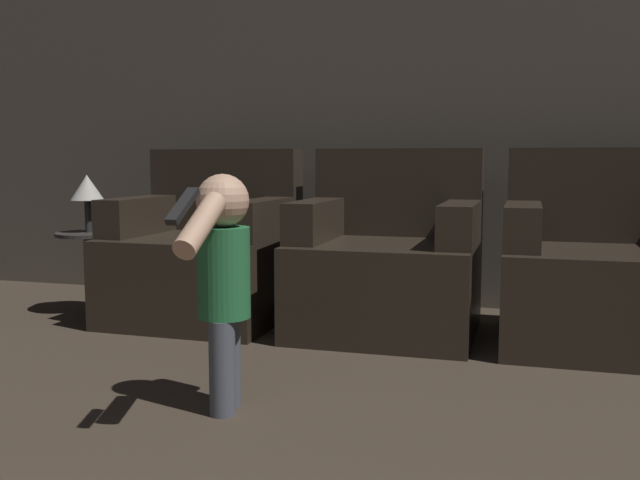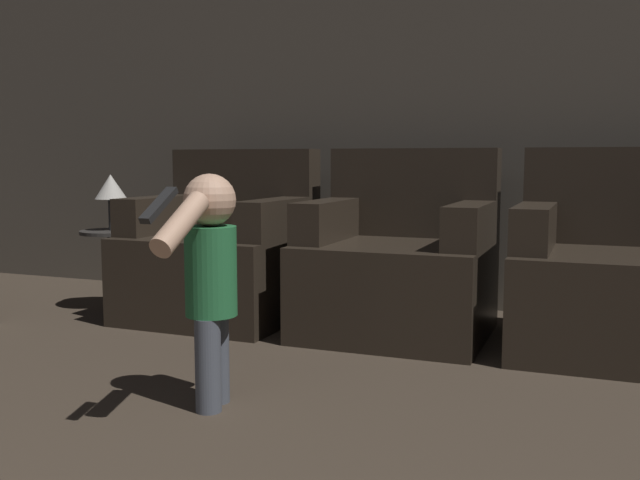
% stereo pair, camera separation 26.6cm
% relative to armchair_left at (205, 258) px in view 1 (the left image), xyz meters
% --- Properties ---
extents(wall_back, '(8.40, 0.05, 2.60)m').
position_rel_armchair_left_xyz_m(wall_back, '(0.88, 0.73, 0.97)').
color(wall_back, '#51493F').
rests_on(wall_back, ground_plane).
extents(armchair_left, '(0.89, 0.83, 0.92)m').
position_rel_armchair_left_xyz_m(armchair_left, '(0.00, 0.00, 0.00)').
color(armchair_left, black).
rests_on(armchair_left, ground_plane).
extents(armchair_middle, '(0.88, 0.82, 0.92)m').
position_rel_armchair_left_xyz_m(armchair_middle, '(1.00, 0.00, 0.00)').
color(armchair_middle, black).
rests_on(armchair_middle, ground_plane).
extents(armchair_right, '(0.88, 0.81, 0.92)m').
position_rel_armchair_left_xyz_m(armchair_right, '(2.00, 0.00, 0.00)').
color(armchair_right, black).
rests_on(armchair_right, ground_plane).
extents(person_toddler, '(0.18, 0.56, 0.81)m').
position_rel_armchair_left_xyz_m(person_toddler, '(0.68, -1.29, 0.15)').
color(person_toddler, '#474C56').
rests_on(person_toddler, ground_plane).
extents(side_table, '(0.36, 0.36, 0.46)m').
position_rel_armchair_left_xyz_m(side_table, '(-0.68, -0.05, 0.03)').
color(side_table, black).
rests_on(side_table, ground_plane).
extents(lamp, '(0.18, 0.18, 0.32)m').
position_rel_armchair_left_xyz_m(lamp, '(-0.68, -0.05, 0.37)').
color(lamp, '#262626').
rests_on(lamp, side_table).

